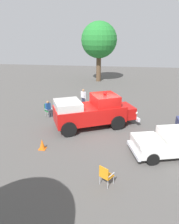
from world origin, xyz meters
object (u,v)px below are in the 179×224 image
(vintage_fire_truck, at_px, (93,111))
(spectator_seated, at_px, (49,108))
(lawn_chair_near_truck, at_px, (48,109))
(oak_tree_left, at_px, (99,40))
(traffic_cone, at_px, (42,144))
(spectator_standing, at_px, (83,97))
(lawn_chair_by_car, at_px, (105,174))
(classic_hot_rod, at_px, (171,142))

(vintage_fire_truck, bearing_deg, spectator_seated, -21.40)
(lawn_chair_near_truck, distance_m, oak_tree_left, 14.94)
(lawn_chair_near_truck, relative_size, traffic_cone, 1.61)
(traffic_cone, bearing_deg, spectator_standing, -98.27)
(lawn_chair_by_car, bearing_deg, classic_hot_rod, -138.01)
(lawn_chair_near_truck, xyz_separation_m, spectator_seated, (-0.10, 0.09, 0.11))
(spectator_seated, height_order, spectator_standing, spectator_standing)
(classic_hot_rod, xyz_separation_m, lawn_chair_by_car, (3.44, 3.09, -0.16))
(spectator_standing, relative_size, traffic_cone, 2.64)
(lawn_chair_near_truck, distance_m, lawn_chair_by_car, 9.32)
(lawn_chair_near_truck, height_order, spectator_standing, spectator_standing)
(oak_tree_left, height_order, traffic_cone, oak_tree_left)
(lawn_chair_by_car, bearing_deg, traffic_cone, -33.70)
(lawn_chair_by_car, height_order, spectator_seated, spectator_seated)
(spectator_standing, height_order, oak_tree_left, oak_tree_left)
(spectator_standing, bearing_deg, traffic_cone, 81.73)
(vintage_fire_truck, height_order, lawn_chair_near_truck, vintage_fire_truck)
(classic_hot_rod, relative_size, spectator_seated, 3.64)
(vintage_fire_truck, xyz_separation_m, traffic_cone, (2.52, 3.54, -0.89))
(vintage_fire_truck, relative_size, spectator_standing, 3.76)
(classic_hot_rod, distance_m, oak_tree_left, 19.94)
(oak_tree_left, bearing_deg, lawn_chair_by_car, 96.59)
(oak_tree_left, xyz_separation_m, traffic_cone, (1.38, 18.94, -5.21))
(spectator_standing, height_order, traffic_cone, spectator_standing)
(spectator_seated, bearing_deg, oak_tree_left, -100.87)
(vintage_fire_truck, xyz_separation_m, oak_tree_left, (1.13, -15.40, 4.32))
(oak_tree_left, bearing_deg, spectator_standing, 88.68)
(vintage_fire_truck, bearing_deg, lawn_chair_near_truck, -21.99)
(traffic_cone, bearing_deg, classic_hot_rod, -175.99)
(vintage_fire_truck, relative_size, traffic_cone, 9.92)
(lawn_chair_near_truck, xyz_separation_m, oak_tree_left, (-2.77, -13.82, 4.93))
(classic_hot_rod, distance_m, traffic_cone, 7.33)
(spectator_standing, bearing_deg, spectator_seated, 48.29)
(traffic_cone, bearing_deg, vintage_fire_truck, -125.41)
(spectator_standing, bearing_deg, vintage_fire_truck, 108.34)
(lawn_chair_near_truck, height_order, lawn_chair_by_car, same)
(oak_tree_left, bearing_deg, lawn_chair_near_truck, 78.67)
(oak_tree_left, distance_m, traffic_cone, 19.69)
(classic_hot_rod, height_order, oak_tree_left, oak_tree_left)
(vintage_fire_truck, xyz_separation_m, classic_hot_rod, (-4.79, 3.03, -0.45))
(traffic_cone, bearing_deg, lawn_chair_near_truck, -74.83)
(spectator_seated, relative_size, spectator_standing, 0.77)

